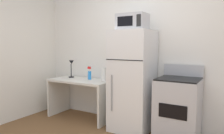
# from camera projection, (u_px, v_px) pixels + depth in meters

# --- Properties ---
(wall_back_white) EXTENTS (5.00, 0.10, 2.60)m
(wall_back_white) POSITION_uv_depth(u_px,v_px,m) (146.00, 51.00, 3.77)
(wall_back_white) COLOR white
(wall_back_white) RESTS_ON ground
(desk) EXTENTS (1.23, 0.61, 0.75)m
(desk) POSITION_uv_depth(u_px,v_px,m) (81.00, 91.00, 4.11)
(desk) COLOR silver
(desk) RESTS_ON ground
(desk_lamp) EXTENTS (0.14, 0.12, 0.35)m
(desk_lamp) POSITION_uv_depth(u_px,v_px,m) (71.00, 66.00, 4.30)
(desk_lamp) COLOR black
(desk_lamp) RESTS_ON desk
(spray_bottle) EXTENTS (0.06, 0.06, 0.25)m
(spray_bottle) POSITION_uv_depth(u_px,v_px,m) (90.00, 74.00, 4.09)
(spray_bottle) COLOR #2D8CEA
(spray_bottle) RESTS_ON desk
(paper_towel_roll) EXTENTS (0.11, 0.11, 0.24)m
(paper_towel_roll) POSITION_uv_depth(u_px,v_px,m) (104.00, 74.00, 3.94)
(paper_towel_roll) COLOR white
(paper_towel_roll) RESTS_ON desk
(refrigerator) EXTENTS (0.64, 0.67, 1.65)m
(refrigerator) POSITION_uv_depth(u_px,v_px,m) (133.00, 81.00, 3.52)
(refrigerator) COLOR white
(refrigerator) RESTS_ON ground
(microwave) EXTENTS (0.46, 0.35, 0.26)m
(microwave) POSITION_uv_depth(u_px,v_px,m) (133.00, 22.00, 3.40)
(microwave) COLOR #B7B7BC
(microwave) RESTS_ON refrigerator
(oven_range) EXTENTS (0.61, 0.61, 1.10)m
(oven_range) POSITION_uv_depth(u_px,v_px,m) (178.00, 108.00, 3.20)
(oven_range) COLOR #B7B7BC
(oven_range) RESTS_ON ground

